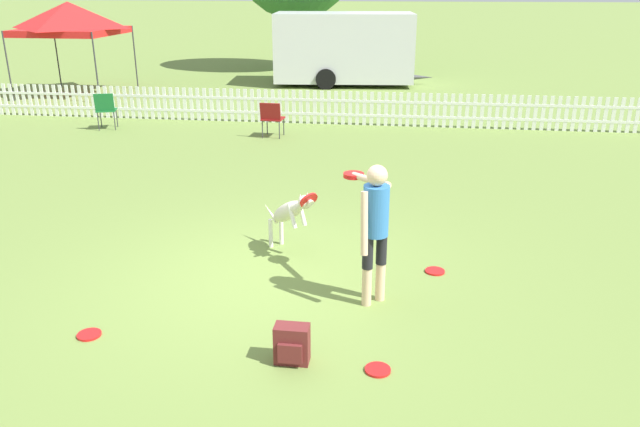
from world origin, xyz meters
TOP-DOWN VIEW (x-y plane):
  - ground_plane at (0.00, 0.00)m, footprint 240.00×240.00m
  - handler_person at (1.28, -0.38)m, footprint 0.62×1.06m
  - leaping_dog at (0.13, 0.77)m, footprint 0.90×0.91m
  - frisbee_near_handler at (-1.54, -1.53)m, footprint 0.24×0.24m
  - frisbee_near_dog at (2.01, 0.47)m, footprint 0.24×0.24m
  - frisbee_midfield at (1.41, -1.74)m, footprint 0.24×0.24m
  - backpack_on_grass at (0.60, -1.70)m, footprint 0.33×0.22m
  - picket_fence at (0.00, 8.87)m, footprint 26.82×0.04m
  - folding_chair_blue_left at (-5.65, 7.51)m, footprint 0.57×0.59m
  - folding_chair_center at (-1.48, 7.24)m, footprint 0.50×0.52m
  - canopy_tent_main at (-8.87, 12.21)m, footprint 2.82×2.82m
  - equipment_trailer at (-0.67, 15.56)m, footprint 5.61×2.81m

SIDE VIEW (x-z plane):
  - ground_plane at x=0.00m, z-range 0.00..0.00m
  - frisbee_near_handler at x=-1.54m, z-range 0.00..0.02m
  - frisbee_near_dog at x=2.01m, z-range 0.00..0.02m
  - frisbee_midfield at x=1.41m, z-range 0.00..0.02m
  - backpack_on_grass at x=0.60m, z-range 0.00..0.38m
  - picket_fence at x=0.00m, z-range 0.00..0.84m
  - folding_chair_center at x=-1.48m, z-range 0.08..0.91m
  - folding_chair_blue_left at x=-5.65m, z-range 0.09..0.99m
  - leaping_dog at x=0.13m, z-range 0.11..1.09m
  - handler_person at x=1.28m, z-range 0.20..1.80m
  - equipment_trailer at x=-0.67m, z-range 0.07..2.49m
  - canopy_tent_main at x=-8.87m, z-range 0.93..3.77m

